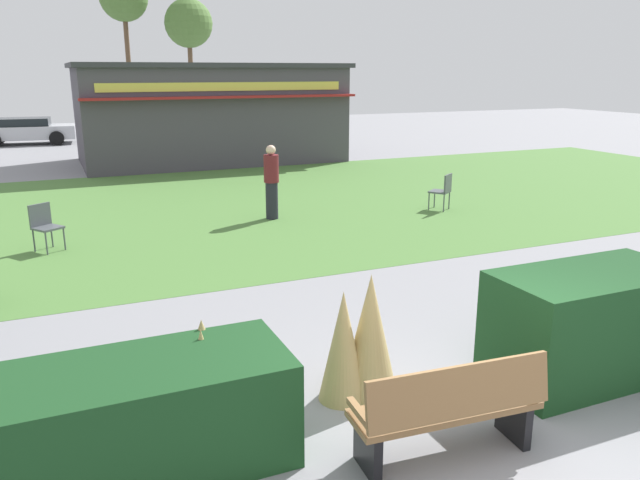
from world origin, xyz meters
The scene contains 15 objects.
ground_plane centered at (0.00, 0.00, 0.00)m, with size 80.00×80.00×0.00m, color gray.
lawn_patch centered at (0.00, 11.06, 0.00)m, with size 36.00×12.00×0.01m, color #4C7A38.
park_bench centered at (-0.42, 0.07, 0.48)m, with size 1.73×0.65×0.95m.
hedge_left centered at (-2.87, 0.99, 0.48)m, with size 2.51×1.10×0.95m, color #19421E.
hedge_right centered at (1.90, 0.76, 0.60)m, with size 2.20×1.10×1.20m, color #19421E.
ornamental_grass_behind_left centered at (-0.51, 1.35, 0.66)m, with size 0.60×0.60×1.32m, color tan.
ornamental_grass_behind_right centered at (-0.81, 1.37, 0.59)m, with size 0.50×0.50×1.18m, color tan.
ornamental_grass_behind_center centered at (-2.21, 1.52, 0.53)m, with size 0.78×0.78×1.05m, color tan.
ornamental_grass_behind_far centered at (-2.26, 1.31, 0.53)m, with size 0.54×0.54×1.05m, color tan.
food_kiosk centered at (2.31, 19.43, 1.78)m, with size 9.54×5.50×3.55m.
cafe_chair_east centered at (5.33, 8.52, 0.53)m, with size 0.61×0.61×0.89m.
cafe_chair_center centered at (-3.56, 8.58, 0.53)m, with size 0.61×0.61×0.89m.
person_strolling centered at (1.22, 9.33, 0.86)m, with size 0.34×0.34×1.69m.
parked_car_west_slot centered at (-4.20, 28.04, 0.64)m, with size 4.35×2.35×1.20m.
tree_right_bg centered at (4.99, 34.53, 5.93)m, with size 2.80×2.80×7.39m.
Camera 1 is at (-3.34, -3.84, 3.29)m, focal length 34.80 mm.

